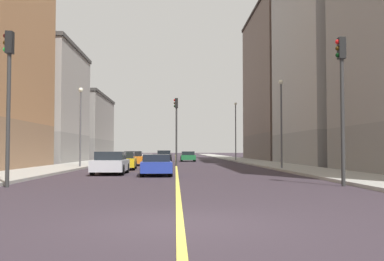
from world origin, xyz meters
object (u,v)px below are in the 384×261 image
at_px(building_right_distant, 78,127).
at_px(car_orange, 133,158).
at_px(building_left_mid, 334,47).
at_px(car_black, 164,156).
at_px(car_green, 188,156).
at_px(car_silver, 111,163).
at_px(street_lamp_left_far, 236,125).
at_px(building_left_far, 284,85).
at_px(traffic_light_median_far, 176,122).
at_px(street_lamp_right_near, 80,118).
at_px(car_yellow, 123,161).
at_px(building_right_midblock, 38,105).
at_px(traffic_light_right_near, 8,86).
at_px(traffic_light_left_near, 342,90).
at_px(street_lamp_left_near, 281,114).
at_px(car_blue, 156,165).

xyz_separation_m(building_right_distant, car_orange, (11.44, -27.87, -4.37)).
height_order(building_left_mid, car_black, building_left_mid).
height_order(car_black, car_green, car_black).
bearing_deg(car_silver, street_lamp_left_far, 68.58).
bearing_deg(car_green, building_left_mid, -45.37).
distance_m(building_left_mid, building_left_far, 19.71).
xyz_separation_m(building_left_mid, building_right_distant, (-31.09, 27.75, -6.57)).
relative_size(building_right_distant, traffic_light_median_far, 3.02).
bearing_deg(street_lamp_right_near, building_left_mid, 15.79).
height_order(traffic_light_median_far, street_lamp_right_near, street_lamp_right_near).
distance_m(car_black, car_silver, 27.90).
relative_size(building_left_mid, traffic_light_median_far, 3.72).
relative_size(street_lamp_right_near, car_yellow, 1.55).
bearing_deg(car_black, car_orange, -101.94).
relative_size(car_black, car_silver, 1.02).
bearing_deg(car_black, car_yellow, -96.76).
bearing_deg(building_right_midblock, traffic_light_right_near, -74.82).
distance_m(building_right_distant, traffic_light_left_near, 56.99).
xyz_separation_m(building_right_midblock, car_silver, (11.50, -22.94, -5.85)).
bearing_deg(street_lamp_left_near, building_right_midblock, 143.04).
xyz_separation_m(traffic_light_left_near, street_lamp_left_near, (1.02, 14.59, 0.20)).
bearing_deg(car_silver, building_left_far, 60.86).
xyz_separation_m(building_left_mid, street_lamp_left_far, (-7.74, 14.76, -6.91)).
height_order(building_left_far, car_black, building_left_far).
bearing_deg(traffic_light_median_far, traffic_light_left_near, -73.11).
distance_m(building_left_mid, street_lamp_left_far, 18.04).
distance_m(traffic_light_right_near, car_silver, 10.20).
height_order(traffic_light_median_far, car_yellow, traffic_light_median_far).
xyz_separation_m(building_left_mid, building_right_midblock, (-31.09, 7.48, -5.08)).
relative_size(building_right_distant, car_silver, 4.41).
xyz_separation_m(street_lamp_right_near, car_orange, (3.69, 6.48, -3.41)).
bearing_deg(street_lamp_left_far, car_silver, -111.42).
relative_size(building_left_mid, car_orange, 5.15).
bearing_deg(car_black, building_left_mid, -35.90).
relative_size(building_right_midblock, car_blue, 3.51).
distance_m(car_orange, car_black, 12.72).
xyz_separation_m(street_lamp_left_near, street_lamp_left_far, (0.00, 24.85, 0.52)).
distance_m(traffic_light_left_near, car_silver, 14.61).
distance_m(building_right_distant, car_blue, 47.05).
xyz_separation_m(building_right_distant, street_lamp_right_near, (7.74, -34.35, -0.96)).
bearing_deg(street_lamp_right_near, building_left_far, 48.39).
relative_size(building_right_midblock, traffic_light_median_far, 2.35).
bearing_deg(car_green, traffic_light_left_near, -82.30).
distance_m(street_lamp_left_near, car_black, 24.51).
bearing_deg(street_lamp_left_near, car_silver, -155.65).
distance_m(building_left_far, street_lamp_right_near, 35.80).
bearing_deg(traffic_light_right_near, building_left_mid, 47.81).
distance_m(car_orange, car_green, 15.40).
height_order(building_right_midblock, car_black, building_right_midblock).
bearing_deg(building_left_far, street_lamp_left_near, -104.57).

